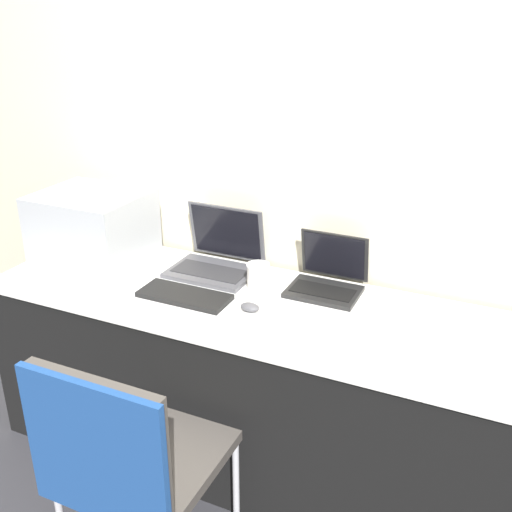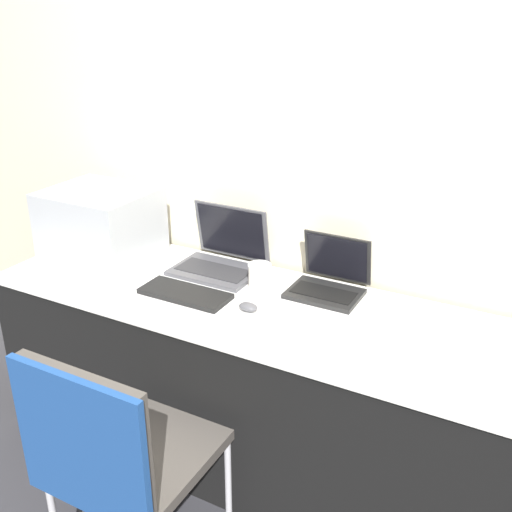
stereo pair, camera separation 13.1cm
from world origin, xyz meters
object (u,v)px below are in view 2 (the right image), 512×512
at_px(laptop_left, 221,256).
at_px(chair, 112,450).
at_px(coffee_cup, 260,276).
at_px(printer, 100,222).
at_px(mouse, 248,307).
at_px(external_keyboard, 185,294).
at_px(laptop_right, 329,280).

distance_m(laptop_left, chair, 1.00).
bearing_deg(coffee_cup, printer, -175.70).
bearing_deg(chair, printer, 131.71).
height_order(mouse, chair, chair).
xyz_separation_m(laptop_left, coffee_cup, (0.24, -0.09, -0.00)).
bearing_deg(external_keyboard, chair, -75.32).
xyz_separation_m(laptop_right, coffee_cup, (-0.26, -0.11, 0.00)).
bearing_deg(coffee_cup, external_keyboard, -138.96).
distance_m(laptop_right, mouse, 0.36).
xyz_separation_m(mouse, chair, (-0.10, -0.67, -0.20)).
height_order(external_keyboard, coffee_cup, coffee_cup).
distance_m(laptop_left, coffee_cup, 0.26).
xyz_separation_m(external_keyboard, mouse, (0.28, 0.01, 0.01)).
distance_m(printer, mouse, 0.84).
height_order(printer, laptop_left, printer).
bearing_deg(external_keyboard, coffee_cup, 41.04).
xyz_separation_m(external_keyboard, chair, (0.17, -0.66, -0.20)).
relative_size(mouse, chair, 0.08).
bearing_deg(laptop_right, mouse, -124.74).
relative_size(laptop_left, chair, 0.40).
bearing_deg(laptop_left, printer, -163.97).
bearing_deg(laptop_left, external_keyboard, -87.83).
distance_m(external_keyboard, chair, 0.71).
relative_size(printer, laptop_left, 1.26).
distance_m(printer, laptop_right, 1.04).
height_order(printer, laptop_right, printer).
xyz_separation_m(coffee_cup, mouse, (0.05, -0.19, -0.04)).
relative_size(coffee_cup, mouse, 1.43).
relative_size(printer, chair, 0.50).
bearing_deg(chair, coffee_cup, 86.42).
bearing_deg(mouse, coffee_cup, 105.36).
bearing_deg(chair, mouse, 81.14).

